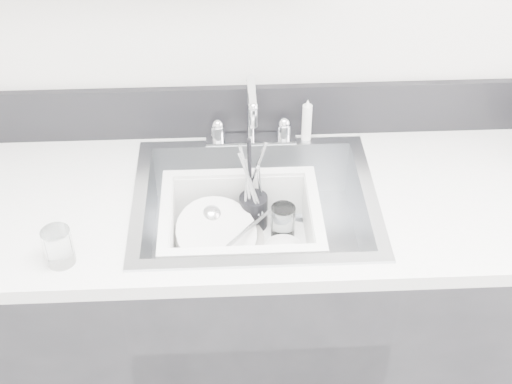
{
  "coord_description": "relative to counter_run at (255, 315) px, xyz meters",
  "views": [
    {
      "loc": [
        -0.07,
        -0.26,
        2.11
      ],
      "look_at": [
        0.0,
        1.14,
        0.98
      ],
      "focal_mm": 50.0,
      "sensor_mm": 36.0,
      "label": 1
    }
  ],
  "objects": [
    {
      "name": "utensil_cup",
      "position": [
        -0.0,
        0.07,
        0.37
      ],
      "size": [
        0.08,
        0.08,
        0.27
      ],
      "rotation": [
        0.0,
        0.0,
        -0.29
      ],
      "color": "black",
      "rests_on": "wash_tub"
    },
    {
      "name": "counter_run",
      "position": [
        0.0,
        0.0,
        0.0
      ],
      "size": [
        3.2,
        0.62,
        0.92
      ],
      "color": "#242427",
      "rests_on": "ground"
    },
    {
      "name": "tumbler_counter",
      "position": [
        -0.47,
        -0.22,
        0.51
      ],
      "size": [
        0.09,
        0.09,
        0.1
      ],
      "primitive_type": "cylinder",
      "rotation": [
        0.0,
        0.0,
        0.34
      ],
      "color": "white",
      "rests_on": "counter_run"
    },
    {
      "name": "sink",
      "position": [
        0.0,
        0.0,
        0.37
      ],
      "size": [
        0.64,
        0.52,
        0.2
      ],
      "primitive_type": null,
      "color": "silver",
      "rests_on": "counter_run"
    },
    {
      "name": "faucet",
      "position": [
        0.0,
        0.25,
        0.52
      ],
      "size": [
        0.26,
        0.18,
        0.23
      ],
      "color": "silver",
      "rests_on": "counter_run"
    },
    {
      "name": "ladle",
      "position": [
        -0.06,
        -0.0,
        0.35
      ],
      "size": [
        0.29,
        0.23,
        0.08
      ],
      "primitive_type": null,
      "rotation": [
        0.0,
        0.0,
        -0.54
      ],
      "color": "silver",
      "rests_on": "wash_tub"
    },
    {
      "name": "tumbler_in_tub",
      "position": [
        0.08,
        0.02,
        0.36
      ],
      "size": [
        0.07,
        0.07,
        0.1
      ],
      "primitive_type": "cylinder",
      "rotation": [
        0.0,
        0.0,
        0.06
      ],
      "color": "white",
      "rests_on": "wash_tub"
    },
    {
      "name": "bowl_small",
      "position": [
        0.07,
        -0.07,
        0.32
      ],
      "size": [
        0.12,
        0.12,
        0.03
      ],
      "primitive_type": "imported",
      "rotation": [
        0.0,
        0.0,
        -0.11
      ],
      "color": "white",
      "rests_on": "wash_tub"
    },
    {
      "name": "backsplash",
      "position": [
        0.0,
        0.3,
        0.54
      ],
      "size": [
        3.2,
        0.02,
        0.16
      ],
      "primitive_type": "cube",
      "color": "black",
      "rests_on": "counter_run"
    },
    {
      "name": "wash_tub",
      "position": [
        -0.04,
        -0.03,
        0.37
      ],
      "size": [
        0.51,
        0.46,
        0.16
      ],
      "primitive_type": null,
      "rotation": [
        0.0,
        0.0,
        -0.35
      ],
      "color": "white",
      "rests_on": "sink"
    },
    {
      "name": "side_sprayer",
      "position": [
        0.16,
        0.25,
        0.53
      ],
      "size": [
        0.03,
        0.03,
        0.14
      ],
      "primitive_type": "cylinder",
      "color": "white",
      "rests_on": "counter_run"
    },
    {
      "name": "room_shell",
      "position": [
        0.0,
        -0.8,
        1.22
      ],
      "size": [
        3.5,
        3.0,
        2.6
      ],
      "color": "silver",
      "rests_on": "ground"
    },
    {
      "name": "plate_stack",
      "position": [
        -0.1,
        -0.02,
        0.34
      ],
      "size": [
        0.27,
        0.26,
        0.1
      ],
      "rotation": [
        0.0,
        0.0,
        0.12
      ],
      "color": "white",
      "rests_on": "wash_tub"
    }
  ]
}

